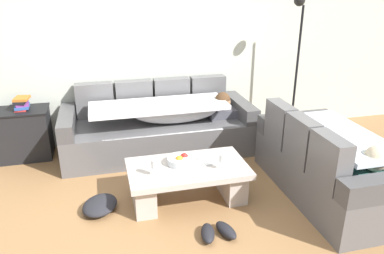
{
  "coord_description": "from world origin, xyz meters",
  "views": [
    {
      "loc": [
        -0.48,
        -2.86,
        2.13
      ],
      "look_at": [
        0.5,
        1.0,
        0.55
      ],
      "focal_mm": 34.95,
      "sensor_mm": 36.0,
      "label": 1
    }
  ],
  "objects_px": {
    "fruit_bowl": "(181,160)",
    "book_stack_on_cabinet": "(22,104)",
    "wine_glass_near_right": "(222,159)",
    "crumpled_garment": "(100,205)",
    "coffee_table": "(188,178)",
    "floor_lamp": "(296,61)",
    "side_cabinet": "(21,134)",
    "wine_glass_near_left": "(155,165)",
    "pair_of_shoes": "(217,232)",
    "couch_near_window": "(330,165)",
    "open_magazine": "(212,159)",
    "couch_along_wall": "(161,127)"
  },
  "relations": [
    {
      "from": "couch_along_wall",
      "to": "fruit_bowl",
      "type": "relative_size",
      "value": 8.62
    },
    {
      "from": "crumpled_garment",
      "to": "floor_lamp",
      "type": "bearing_deg",
      "value": 24.24
    },
    {
      "from": "side_cabinet",
      "to": "book_stack_on_cabinet",
      "type": "xyz_separation_m",
      "value": [
        0.07,
        0.0,
        0.4
      ]
    },
    {
      "from": "wine_glass_near_right",
      "to": "open_magazine",
      "type": "height_order",
      "value": "wine_glass_near_right"
    },
    {
      "from": "couch_along_wall",
      "to": "crumpled_garment",
      "type": "relative_size",
      "value": 6.03
    },
    {
      "from": "coffee_table",
      "to": "book_stack_on_cabinet",
      "type": "xyz_separation_m",
      "value": [
        -1.72,
        1.46,
        0.48
      ]
    },
    {
      "from": "couch_along_wall",
      "to": "pair_of_shoes",
      "type": "xyz_separation_m",
      "value": [
        0.16,
        -1.89,
        -0.28
      ]
    },
    {
      "from": "coffee_table",
      "to": "crumpled_garment",
      "type": "bearing_deg",
      "value": 179.71
    },
    {
      "from": "coffee_table",
      "to": "pair_of_shoes",
      "type": "bearing_deg",
      "value": -80.77
    },
    {
      "from": "wine_glass_near_left",
      "to": "side_cabinet",
      "type": "distance_m",
      "value": 2.14
    },
    {
      "from": "wine_glass_near_left",
      "to": "side_cabinet",
      "type": "relative_size",
      "value": 0.23
    },
    {
      "from": "wine_glass_near_right",
      "to": "pair_of_shoes",
      "type": "height_order",
      "value": "wine_glass_near_right"
    },
    {
      "from": "coffee_table",
      "to": "crumpled_garment",
      "type": "xyz_separation_m",
      "value": [
        -0.89,
        0.0,
        -0.18
      ]
    },
    {
      "from": "wine_glass_near_right",
      "to": "side_cabinet",
      "type": "xyz_separation_m",
      "value": [
        -2.11,
        1.61,
        -0.17
      ]
    },
    {
      "from": "open_magazine",
      "to": "floor_lamp",
      "type": "relative_size",
      "value": 0.14
    },
    {
      "from": "wine_glass_near_right",
      "to": "open_magazine",
      "type": "distance_m",
      "value": 0.25
    },
    {
      "from": "fruit_bowl",
      "to": "wine_glass_near_left",
      "type": "height_order",
      "value": "wine_glass_near_left"
    },
    {
      "from": "fruit_bowl",
      "to": "wine_glass_near_left",
      "type": "distance_m",
      "value": 0.35
    },
    {
      "from": "wine_glass_near_right",
      "to": "crumpled_garment",
      "type": "distance_m",
      "value": 1.29
    },
    {
      "from": "coffee_table",
      "to": "book_stack_on_cabinet",
      "type": "bearing_deg",
      "value": 139.72
    },
    {
      "from": "pair_of_shoes",
      "to": "fruit_bowl",
      "type": "bearing_deg",
      "value": 102.24
    },
    {
      "from": "floor_lamp",
      "to": "pair_of_shoes",
      "type": "relative_size",
      "value": 5.51
    },
    {
      "from": "coffee_table",
      "to": "side_cabinet",
      "type": "distance_m",
      "value": 2.31
    },
    {
      "from": "wine_glass_near_left",
      "to": "wine_glass_near_right",
      "type": "xyz_separation_m",
      "value": [
        0.66,
        -0.04,
        0.0
      ]
    },
    {
      "from": "floor_lamp",
      "to": "crumpled_garment",
      "type": "xyz_separation_m",
      "value": [
        -2.67,
        -1.2,
        -1.06
      ]
    },
    {
      "from": "wine_glass_near_left",
      "to": "fruit_bowl",
      "type": "bearing_deg",
      "value": 30.87
    },
    {
      "from": "wine_glass_near_left",
      "to": "open_magazine",
      "type": "height_order",
      "value": "wine_glass_near_left"
    },
    {
      "from": "coffee_table",
      "to": "book_stack_on_cabinet",
      "type": "height_order",
      "value": "book_stack_on_cabinet"
    },
    {
      "from": "couch_near_window",
      "to": "open_magazine",
      "type": "distance_m",
      "value": 1.22
    },
    {
      "from": "open_magazine",
      "to": "couch_along_wall",
      "type": "bearing_deg",
      "value": 100.03
    },
    {
      "from": "couch_along_wall",
      "to": "wine_glass_near_left",
      "type": "distance_m",
      "value": 1.39
    },
    {
      "from": "couch_along_wall",
      "to": "side_cabinet",
      "type": "height_order",
      "value": "couch_along_wall"
    },
    {
      "from": "coffee_table",
      "to": "wine_glass_near_right",
      "type": "xyz_separation_m",
      "value": [
        0.31,
        -0.15,
        0.26
      ]
    },
    {
      "from": "couch_along_wall",
      "to": "fruit_bowl",
      "type": "distance_m",
      "value": 1.17
    },
    {
      "from": "fruit_bowl",
      "to": "pair_of_shoes",
      "type": "xyz_separation_m",
      "value": [
        0.16,
        -0.72,
        -0.37
      ]
    },
    {
      "from": "side_cabinet",
      "to": "pair_of_shoes",
      "type": "xyz_separation_m",
      "value": [
        1.9,
        -2.12,
        -0.28
      ]
    },
    {
      "from": "coffee_table",
      "to": "crumpled_garment",
      "type": "distance_m",
      "value": 0.9
    },
    {
      "from": "book_stack_on_cabinet",
      "to": "pair_of_shoes",
      "type": "xyz_separation_m",
      "value": [
        1.83,
        -2.12,
        -0.67
      ]
    },
    {
      "from": "open_magazine",
      "to": "couch_near_window",
      "type": "bearing_deg",
      "value": -21.3
    },
    {
      "from": "floor_lamp",
      "to": "pair_of_shoes",
      "type": "height_order",
      "value": "floor_lamp"
    },
    {
      "from": "open_magazine",
      "to": "wine_glass_near_right",
      "type": "bearing_deg",
      "value": -87.24
    },
    {
      "from": "wine_glass_near_left",
      "to": "crumpled_garment",
      "type": "xyz_separation_m",
      "value": [
        -0.54,
        0.11,
        -0.44
      ]
    },
    {
      "from": "couch_along_wall",
      "to": "side_cabinet",
      "type": "xyz_separation_m",
      "value": [
        -1.74,
        0.23,
        -0.01
      ]
    },
    {
      "from": "fruit_bowl",
      "to": "book_stack_on_cabinet",
      "type": "height_order",
      "value": "book_stack_on_cabinet"
    },
    {
      "from": "open_magazine",
      "to": "pair_of_shoes",
      "type": "xyz_separation_m",
      "value": [
        -0.17,
        -0.73,
        -0.34
      ]
    },
    {
      "from": "side_cabinet",
      "to": "couch_along_wall",
      "type": "bearing_deg",
      "value": -7.37
    },
    {
      "from": "side_cabinet",
      "to": "coffee_table",
      "type": "bearing_deg",
      "value": -39.12
    },
    {
      "from": "crumpled_garment",
      "to": "pair_of_shoes",
      "type": "bearing_deg",
      "value": -33.63
    },
    {
      "from": "coffee_table",
      "to": "crumpled_garment",
      "type": "height_order",
      "value": "coffee_table"
    },
    {
      "from": "book_stack_on_cabinet",
      "to": "pair_of_shoes",
      "type": "bearing_deg",
      "value": -49.15
    }
  ]
}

